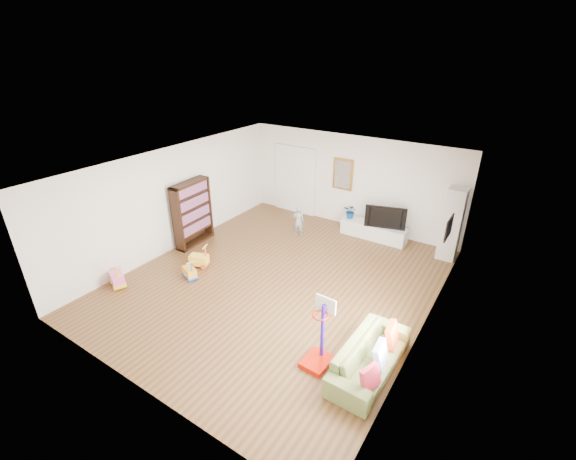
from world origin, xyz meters
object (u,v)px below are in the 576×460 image
Objects in this scene: media_console at (373,231)px; bookshelf at (193,213)px; basketball_hoop at (318,335)px; sofa at (370,357)px.

media_console is 5.02m from bookshelf.
basketball_hoop is at bearing -78.43° from media_console.
bookshelf is at bearing -143.25° from media_console.
media_console is at bearing 22.64° from sofa.
bookshelf reaches higher than basketball_hoop.
media_console is at bearing 104.38° from basketball_hoop.
bookshelf reaches higher than sofa.
sofa is (1.81, -4.68, 0.06)m from media_console.
sofa is (5.80, -1.73, -0.60)m from bookshelf.
sofa reaches higher than media_console.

